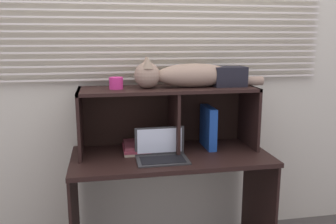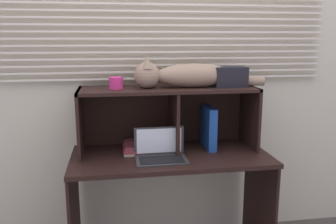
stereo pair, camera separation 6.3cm
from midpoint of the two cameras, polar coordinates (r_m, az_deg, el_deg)
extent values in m
cube|color=beige|center=(2.68, -1.61, 5.37)|extent=(4.40, 0.04, 2.50)
cube|color=silver|center=(2.63, -1.44, 5.46)|extent=(2.42, 0.02, 0.01)
cube|color=silver|center=(2.62, -1.45, 6.49)|extent=(2.42, 0.02, 0.01)
cube|color=silver|center=(2.62, -1.46, 7.53)|extent=(2.42, 0.02, 0.01)
cube|color=silver|center=(2.61, -1.46, 8.57)|extent=(2.42, 0.02, 0.01)
cube|color=silver|center=(2.61, -1.47, 9.61)|extent=(2.42, 0.02, 0.01)
cube|color=silver|center=(2.61, -1.47, 10.65)|extent=(2.42, 0.02, 0.01)
cube|color=silver|center=(2.61, -1.48, 11.69)|extent=(2.42, 0.02, 0.01)
cube|color=silver|center=(2.61, -1.48, 12.74)|extent=(2.42, 0.02, 0.01)
cube|color=silver|center=(2.61, -1.49, 13.78)|extent=(2.42, 0.02, 0.01)
cube|color=silver|center=(2.61, -1.49, 14.82)|extent=(2.42, 0.02, 0.01)
cube|color=silver|center=(2.62, -1.50, 15.86)|extent=(2.42, 0.02, 0.01)
cube|color=silver|center=(2.62, -1.51, 16.89)|extent=(2.42, 0.02, 0.01)
cube|color=black|center=(2.44, -0.26, -7.12)|extent=(1.34, 0.62, 0.03)
cube|color=black|center=(2.57, -15.45, -15.91)|extent=(0.02, 0.56, 0.74)
cube|color=black|center=(2.78, 13.67, -13.67)|extent=(0.02, 0.56, 0.74)
cube|color=black|center=(2.45, -0.74, 3.67)|extent=(1.22, 0.38, 0.02)
cube|color=black|center=(2.46, -14.65, -1.66)|extent=(0.02, 0.38, 0.44)
cube|color=black|center=(2.65, 12.16, -0.58)|extent=(0.02, 0.38, 0.44)
cube|color=black|center=(2.50, 0.22, -1.34)|extent=(0.02, 0.36, 0.42)
cube|color=black|center=(2.66, -1.40, -0.26)|extent=(1.22, 0.01, 0.44)
ellipsoid|color=gray|center=(2.47, 3.47, 5.90)|extent=(0.55, 0.19, 0.16)
sphere|color=gray|center=(2.42, -4.12, 5.89)|extent=(0.18, 0.18, 0.18)
cone|color=gray|center=(2.36, -4.03, 7.90)|extent=(0.08, 0.08, 0.08)
cone|color=#977B63|center=(2.45, -4.26, 8.04)|extent=(0.08, 0.08, 0.08)
cylinder|color=gray|center=(2.59, 11.45, 4.87)|extent=(0.27, 0.06, 0.06)
cube|color=#2F2F2F|center=(2.31, -1.70, -7.71)|extent=(0.33, 0.22, 0.01)
cube|color=#2F2F2F|center=(2.38, -2.11, -4.62)|extent=(0.33, 0.01, 0.19)
cube|color=white|center=(2.38, -2.10, -4.65)|extent=(0.30, 0.00, 0.17)
cube|color=black|center=(2.30, -1.66, -7.65)|extent=(0.28, 0.15, 0.00)
cube|color=#1B4499|center=(2.57, 5.77, -2.43)|extent=(0.06, 0.25, 0.30)
cube|color=tan|center=(2.51, -5.83, -6.10)|extent=(0.18, 0.24, 0.02)
cube|color=maroon|center=(2.50, -5.88, -5.72)|extent=(0.18, 0.24, 0.02)
cube|color=brown|center=(2.51, -5.67, -5.19)|extent=(0.18, 0.24, 0.02)
cylinder|color=#D52F7E|center=(2.41, -9.07, 4.59)|extent=(0.09, 0.09, 0.08)
cube|color=black|center=(2.55, 8.99, 5.66)|extent=(0.23, 0.17, 0.14)
camera|label=1|loc=(0.03, -90.73, -0.15)|focal=37.99mm
camera|label=2|loc=(0.03, 89.27, 0.15)|focal=37.99mm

